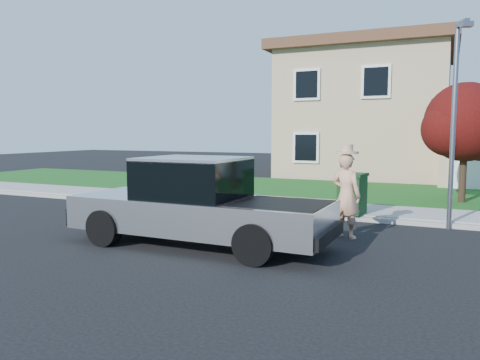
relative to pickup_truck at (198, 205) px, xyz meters
The scene contains 10 objects.
ground 1.53m from the pickup_truck, 65.54° to the left, with size 80.00×80.00×0.00m, color black.
curb 4.41m from the pickup_truck, 69.38° to the left, with size 40.00×0.20×0.12m, color gray.
sidewalk 5.43m from the pickup_truck, 73.51° to the left, with size 40.00×2.00×0.15m, color gray.
lawn 9.81m from the pickup_truck, 81.02° to the left, with size 40.00×7.00×0.10m, color #154A17.
house 17.79m from the pickup_truck, 84.01° to the left, with size 14.00×11.30×6.85m.
pickup_truck is the anchor object (origin of this frame).
woman 3.28m from the pickup_truck, 36.59° to the left, with size 0.80×0.66×2.07m.
ornamental_tree 9.81m from the pickup_truck, 57.91° to the left, with size 2.77×2.50×3.81m.
trash_bin 4.86m from the pickup_truck, 61.23° to the left, with size 0.77×0.86×1.09m.
street_lamp 6.41m from the pickup_truck, 39.07° to the left, with size 0.39×0.63×4.85m.
Camera 1 is at (4.16, -9.48, 2.33)m, focal length 35.00 mm.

